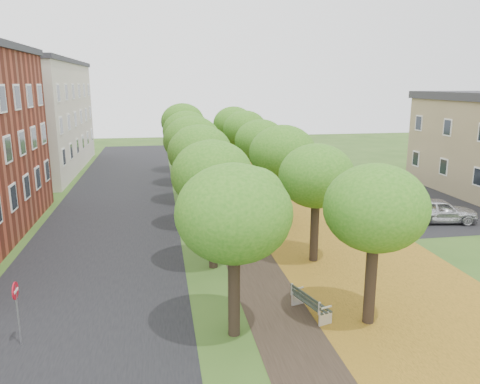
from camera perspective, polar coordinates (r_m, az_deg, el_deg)
name	(u,v)px	position (r m, az deg, el deg)	size (l,w,h in m)	color
ground	(297,328)	(16.91, 6.97, -16.17)	(120.00, 120.00, 0.00)	#2D4C19
street_asphalt	(113,218)	(30.37, -15.28, -3.09)	(8.00, 70.00, 0.01)	black
footpath	(231,213)	(30.54, -1.13, -2.52)	(3.20, 70.00, 0.01)	black
leaf_verge	(304,209)	(31.66, 7.86, -2.08)	(7.50, 70.00, 0.01)	#A16E1D
parking_lot	(413,200)	(35.98, 20.38, -0.95)	(9.00, 16.00, 0.01)	black
tree_row_west	(196,147)	(29.42, -5.42, 5.43)	(3.81, 33.81, 5.98)	black
tree_row_east	(271,146)	(30.17, 3.74, 5.65)	(3.81, 33.81, 5.98)	black
building_cream	(22,116)	(48.81, -25.03, 8.36)	(10.30, 20.30, 10.40)	beige
bench	(310,303)	(17.62, 8.49, -13.22)	(1.07, 1.97, 0.90)	#283229
street_sign	(16,299)	(16.71, -25.62, -11.71)	(0.06, 0.57, 2.16)	slate
car_silver	(439,210)	(30.70, 23.07, -2.07)	(1.77, 4.40, 1.50)	#B0AFB4
car_red	(409,206)	(31.47, 19.89, -1.64)	(1.37, 3.92, 1.29)	maroon
car_grey	(384,193)	(34.34, 17.14, -0.11)	(2.03, 5.00, 1.45)	#323237
car_white	(361,178)	(39.17, 14.52, 1.70)	(2.52, 5.47, 1.52)	silver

